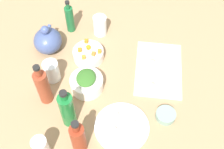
{
  "coord_description": "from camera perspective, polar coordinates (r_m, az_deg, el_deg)",
  "views": [
    {
      "loc": [
        -79.29,
        -1.64,
        118.59
      ],
      "look_at": [
        0.0,
        0.0,
        8.0
      ],
      "focal_mm": 46.13,
      "sensor_mm": 36.0,
      "label": 1
    }
  ],
  "objects": [
    {
      "name": "dumpling_1",
      "position": [
        1.37,
        8.03,
        -2.05
      ],
      "size": [
        5.67,
        5.67,
        2.38
      ],
      "primitive_type": "pyramid",
      "rotation": [
        0.0,
        0.0,
        5.93
      ],
      "color": "beige",
      "rests_on": "cutting_board"
    },
    {
      "name": "dumpling_3",
      "position": [
        1.41,
        8.34,
        -0.2
      ],
      "size": [
        6.14,
        6.04,
        2.08
      ],
      "primitive_type": "pyramid",
      "rotation": [
        0.0,
        0.0,
        3.79
      ],
      "color": "beige",
      "rests_on": "cutting_board"
    },
    {
      "name": "drinking_glass_2",
      "position": [
        1.57,
        -2.42,
        9.69
      ],
      "size": [
        7.18,
        7.18,
        11.23
      ],
      "primitive_type": "cylinder",
      "color": "white",
      "rests_on": "tabletop"
    },
    {
      "name": "bowl_greens",
      "position": [
        1.36,
        -5.03,
        -1.78
      ],
      "size": [
        15.59,
        15.59,
        6.45
      ],
      "primitive_type": "cylinder",
      "color": "white",
      "rests_on": "tabletop"
    },
    {
      "name": "carrot_cube_2",
      "position": [
        1.43,
        -2.51,
        4.64
      ],
      "size": [
        1.99,
        1.99,
        1.8
      ],
      "primitive_type": "cube",
      "rotation": [
        0.0,
        0.0,
        0.11
      ],
      "color": "orange",
      "rests_on": "bowl_carrots"
    },
    {
      "name": "bowl_carrots",
      "position": [
        1.47,
        -4.7,
        4.0
      ],
      "size": [
        15.5,
        15.5,
        5.41
      ],
      "primitive_type": "cylinder",
      "color": "white",
      "rests_on": "tabletop"
    },
    {
      "name": "tofu_cube_2",
      "position": [
        1.26,
        0.38,
        -9.71
      ],
      "size": [
        3.01,
        3.01,
        2.2
      ],
      "primitive_type": "cube",
      "rotation": [
        0.0,
        0.0,
        1.04
      ],
      "color": "#F5DDCB",
      "rests_on": "plate_tofu"
    },
    {
      "name": "dumpling_2",
      "position": [
        1.46,
        8.03,
        2.6
      ],
      "size": [
        5.5,
        5.8,
        2.39
      ],
      "primitive_type": "pyramid",
      "rotation": [
        0.0,
        0.0,
        1.42
      ],
      "color": "beige",
      "rests_on": "cutting_board"
    },
    {
      "name": "bottle_0",
      "position": [
        1.16,
        -6.71,
        -12.44
      ],
      "size": [
        5.92,
        5.92,
        22.35
      ],
      "color": "maroon",
      "rests_on": "tabletop"
    },
    {
      "name": "chopped_greens_mound",
      "position": [
        1.32,
        -5.18,
        -0.64
      ],
      "size": [
        10.98,
        9.56,
        2.92
      ],
      "primitive_type": "ellipsoid",
      "rotation": [
        0.0,
        0.0,
        3.08
      ],
      "color": "#326525",
      "rests_on": "bowl_greens"
    },
    {
      "name": "dumpling_0",
      "position": [
        1.4,
        10.98,
        -0.82
      ],
      "size": [
        6.63,
        6.27,
        3.1
      ],
      "primitive_type": "pyramid",
      "rotation": [
        0.0,
        0.0,
        3.59
      ],
      "color": "beige",
      "rests_on": "cutting_board"
    },
    {
      "name": "tofu_cube_4",
      "position": [
        1.25,
        2.53,
        -10.94
      ],
      "size": [
        3.11,
        3.11,
        2.2
      ],
      "primitive_type": "cube",
      "rotation": [
        0.0,
        0.0,
        2.42
      ],
      "color": "white",
      "rests_on": "plate_tofu"
    },
    {
      "name": "bowl_small_side",
      "position": [
        1.31,
        10.59,
        -7.94
      ],
      "size": [
        8.94,
        8.94,
        3.2
      ],
      "primitive_type": "cylinder",
      "color": "gray",
      "rests_on": "tabletop"
    },
    {
      "name": "carrot_cube_4",
      "position": [
        1.42,
        -3.67,
        4.12
      ],
      "size": [
        2.2,
        2.2,
        1.8
      ],
      "primitive_type": "cube",
      "rotation": [
        0.0,
        0.0,
        1.31
      ],
      "color": "orange",
      "rests_on": "bowl_carrots"
    },
    {
      "name": "carrot_cube_3",
      "position": [
        1.42,
        -5.65,
        3.45
      ],
      "size": [
        2.1,
        2.1,
        1.8
      ],
      "primitive_type": "cube",
      "rotation": [
        0.0,
        0.0,
        1.75
      ],
      "color": "orange",
      "rests_on": "bowl_carrots"
    },
    {
      "name": "bottle_3",
      "position": [
        1.3,
        -13.52,
        -2.36
      ],
      "size": [
        5.93,
        5.93,
        24.46
      ],
      "color": "brown",
      "rests_on": "tabletop"
    },
    {
      "name": "carrot_cube_1",
      "position": [
        1.45,
        -6.41,
        4.86
      ],
      "size": [
        1.99,
        1.99,
        1.8
      ],
      "primitive_type": "cube",
      "rotation": [
        0.0,
        0.0,
        0.11
      ],
      "color": "orange",
      "rests_on": "bowl_carrots"
    },
    {
      "name": "drinking_glass_0",
      "position": [
        1.4,
        -11.86,
        0.67
      ],
      "size": [
        7.37,
        7.37,
        11.14
      ],
      "primitive_type": "cylinder",
      "color": "white",
      "rests_on": "tabletop"
    },
    {
      "name": "tabletop",
      "position": [
        1.41,
        0.0,
        -1.53
      ],
      "size": [
        190.0,
        190.0,
        3.0
      ],
      "primitive_type": "cube",
      "color": "#9C7B58",
      "rests_on": "ground"
    },
    {
      "name": "plate_tofu",
      "position": [
        1.27,
        1.94,
        -10.36
      ],
      "size": [
        24.0,
        24.0,
        1.2
      ],
      "primitive_type": "cylinder",
      "color": "white",
      "rests_on": "tabletop"
    },
    {
      "name": "teapot",
      "position": [
        1.52,
        -12.62,
        6.62
      ],
      "size": [
        16.79,
        14.32,
        16.08
      ],
      "color": "#3F5081",
      "rests_on": "tabletop"
    },
    {
      "name": "tofu_cube_1",
      "position": [
        1.26,
        4.12,
        -9.56
      ],
      "size": [
        3.11,
        3.11,
        2.2
      ],
      "primitive_type": "cube",
      "rotation": [
        0.0,
        0.0,
        0.75
      ],
      "color": "silver",
      "rests_on": "plate_tofu"
    },
    {
      "name": "carrot_cube_5",
      "position": [
        1.48,
        -5.12,
        6.61
      ],
      "size": [
        1.87,
        1.87,
        1.8
      ],
      "primitive_type": "cube",
      "rotation": [
        0.0,
        0.0,
        3.1
      ],
      "color": "orange",
      "rests_on": "bowl_carrots"
    },
    {
      "name": "bottle_1",
      "position": [
        1.58,
        -8.38,
        10.93
      ],
      "size": [
        4.53,
        4.53,
        19.79
      ],
      "color": "#1B6232",
      "rests_on": "tabletop"
    },
    {
      "name": "tofu_cube_0",
      "position": [
        1.27,
        2.31,
        -9.05
      ],
      "size": [
        2.36,
        2.36,
        2.2
      ],
      "primitive_type": "cube",
      "rotation": [
        0.0,
        0.0,
        1.5
      ],
      "color": "#F6E2CD",
      "rests_on": "plate_tofu"
    },
    {
      "name": "tofu_cube_5",
      "position": [
        1.28,
        0.82,
        -8.28
      ],
      "size": [
        2.89,
        2.89,
        2.2
      ],
      "primitive_type": "cube",
      "rotation": [
        0.0,
        0.0,
        1.97
      ],
      "color": "silver",
      "rests_on": "plate_tofu"
    },
    {
      "name": "cutting_board",
      "position": [
        1.45,
        9.2,
        1.07
      ],
      "size": [
        35.66,
        25.72,
        1.0
      ],
      "primitive_type": "cube",
      "rotation": [
        0.0,
        0.0,
        -0.1
      ],
      "color": "silver",
      "rests_on": "tabletop"
    },
    {
      "name": "tofu_cube_3",
      "position": [
        1.24,
        0.68,
        -11.27
      ],
      "size": [
        3.1,
        3.1,
        2.2
      ],
      "primitive_type": "cube",
      "rotation": [
        0.0,
        0.0,
        2.46
      ],
      "color": "white",
      "rests_on": "plate_tofu"
    },
    {
      "name": "carrot_cube_0",
      "position": [
        1.45,
        -4.69,
        5.37
      ],
      "size": [
        2.51,
        2.51,
        1.8
      ],
      "primitive_type": "cube",
      "rotation": [
        0.0,
        0.0,
        2.18
      ],
      "color": "orange",
      "rests_on": "bowl_carrots"
    },
    {
      "name": "drinking_glass_1",
      "position": [
        1.21,
        -13.86,
        -13.88
      ],
      "size": [
        6.27,
        6.27,
        11.57
      ],
      "primitive_type": "cylinder",
      "color": "white",
      "rests_on": "tabletop"
    },
    {
      "name": "bottle_2",
      "position": [
        1.22,
        -8.87,
        -6.85
      ],
      "size": [
        6.31,
        6.31,
        23.16
      ],
      "color": "#196B2F",
      "rests_on": "tabletop"
    }
  ]
}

